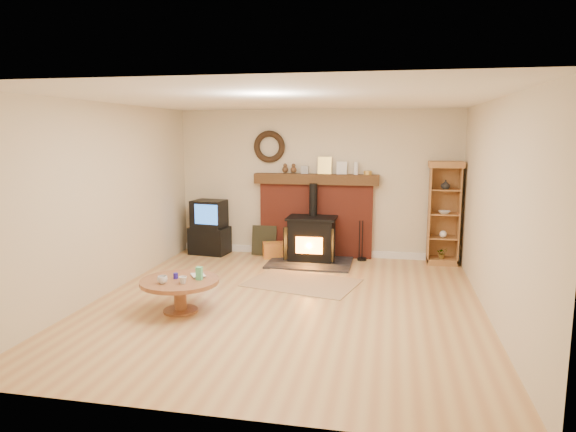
% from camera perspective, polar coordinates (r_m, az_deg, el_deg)
% --- Properties ---
extents(ground, '(5.50, 5.50, 0.00)m').
position_cam_1_polar(ground, '(6.78, -0.27, -9.69)').
color(ground, tan).
rests_on(ground, ground).
extents(room_shell, '(5.02, 5.52, 2.61)m').
position_cam_1_polar(room_shell, '(6.52, -0.27, 5.01)').
color(room_shell, '#C6B498').
rests_on(room_shell, ground).
extents(chimney_breast, '(2.20, 0.22, 1.78)m').
position_cam_1_polar(chimney_breast, '(9.14, 3.11, 0.45)').
color(chimney_breast, maroon).
rests_on(chimney_breast, ground).
extents(wood_stove, '(1.40, 1.00, 1.33)m').
position_cam_1_polar(wood_stove, '(8.84, 2.62, -2.64)').
color(wood_stove, black).
rests_on(wood_stove, ground).
extents(area_rug, '(1.77, 1.41, 0.01)m').
position_cam_1_polar(area_rug, '(7.64, 1.57, -7.43)').
color(area_rug, brown).
rests_on(area_rug, ground).
extents(tv_unit, '(0.73, 0.55, 0.99)m').
position_cam_1_polar(tv_unit, '(9.48, -8.72, -1.35)').
color(tv_unit, black).
rests_on(tv_unit, ground).
extents(curio_cabinet, '(0.56, 0.40, 1.73)m').
position_cam_1_polar(curio_cabinet, '(8.97, 16.92, 0.33)').
color(curio_cabinet, '#966131').
rests_on(curio_cabinet, ground).
extents(firelog_box, '(0.50, 0.40, 0.27)m').
position_cam_1_polar(firelog_box, '(9.13, -1.39, -3.80)').
color(firelog_box, yellow).
rests_on(firelog_box, ground).
extents(leaning_painting, '(0.45, 0.12, 0.54)m').
position_cam_1_polar(leaning_painting, '(9.30, -2.67, -2.73)').
color(leaning_painting, black).
rests_on(leaning_painting, ground).
extents(fire_tools, '(0.16, 0.16, 0.70)m').
position_cam_1_polar(fire_tools, '(9.03, 8.18, -4.24)').
color(fire_tools, black).
rests_on(fire_tools, ground).
extents(coffee_table, '(0.97, 0.97, 0.57)m').
position_cam_1_polar(coffee_table, '(6.52, -11.93, -7.57)').
color(coffee_table, brown).
rests_on(coffee_table, ground).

